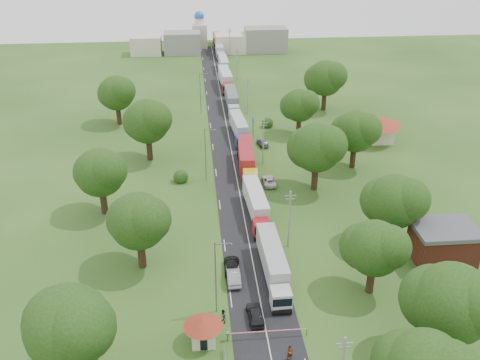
{
  "coord_description": "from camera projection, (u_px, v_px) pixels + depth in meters",
  "views": [
    {
      "loc": [
        -7.28,
        -70.32,
        43.37
      ],
      "look_at": [
        -0.01,
        8.74,
        3.0
      ],
      "focal_mm": 40.0,
      "sensor_mm": 36.0,
      "label": 1
    }
  ],
  "objects": [
    {
      "name": "tree_10",
      "position": [
        138.0,
        220.0,
        69.43
      ],
      "size": [
        8.8,
        8.8,
        11.07
      ],
      "color": "#382616",
      "rests_on": "ground"
    },
    {
      "name": "house_brick",
      "position": [
        443.0,
        243.0,
        72.94
      ],
      "size": [
        8.6,
        6.6,
        5.2
      ],
      "color": "maroon",
      "rests_on": "ground"
    },
    {
      "name": "pole_1",
      "position": [
        289.0,
        218.0,
        74.78
      ],
      "size": [
        1.6,
        0.24,
        9.0
      ],
      "color": "gray",
      "rests_on": "ground"
    },
    {
      "name": "car_verge_far",
      "position": [
        263.0,
        142.0,
        109.26
      ],
      "size": [
        2.37,
        4.35,
        1.4
      ],
      "primitive_type": "imported",
      "rotation": [
        0.0,
        0.0,
        3.32
      ],
      "color": "slate",
      "rests_on": "ground"
    },
    {
      "name": "truck_2",
      "position": [
        247.0,
        159.0,
        98.4
      ],
      "size": [
        3.32,
        15.4,
        4.25
      ],
      "color": "gold",
      "rests_on": "ground"
    },
    {
      "name": "car_verge_near",
      "position": [
        269.0,
        181.0,
        93.95
      ],
      "size": [
        2.23,
        4.82,
        1.34
      ],
      "primitive_type": "imported",
      "rotation": [
        0.0,
        0.0,
        3.15
      ],
      "color": "silver",
      "rests_on": "ground"
    },
    {
      "name": "truck_5",
      "position": [
        226.0,
        79.0,
        144.46
      ],
      "size": [
        3.28,
        15.64,
        4.32
      ],
      "color": "maroon",
      "rests_on": "ground"
    },
    {
      "name": "tree_7",
      "position": [
        325.0,
        78.0,
        125.6
      ],
      "size": [
        9.6,
        9.6,
        12.05
      ],
      "color": "#382616",
      "rests_on": "ground"
    },
    {
      "name": "car_lane_rear",
      "position": [
        232.0,
        266.0,
        71.44
      ],
      "size": [
        2.25,
        5.13,
        1.47
      ],
      "primitive_type": "imported",
      "rotation": [
        0.0,
        0.0,
        3.1
      ],
      "color": "black",
      "rests_on": "ground"
    },
    {
      "name": "truck_8",
      "position": [
        216.0,
        40.0,
        188.16
      ],
      "size": [
        2.59,
        13.61,
        3.77
      ],
      "color": "maroon",
      "rests_on": "ground"
    },
    {
      "name": "pole_4",
      "position": [
        237.0,
        64.0,
        149.35
      ],
      "size": [
        1.6,
        0.24,
        9.0
      ],
      "color": "gray",
      "rests_on": "ground"
    },
    {
      "name": "tree_13",
      "position": [
        116.0,
        93.0,
        117.52
      ],
      "size": [
        8.8,
        8.8,
        11.07
      ],
      "color": "#382616",
      "rests_on": "ground"
    },
    {
      "name": "guard_booth",
      "position": [
        203.0,
        327.0,
        58.91
      ],
      "size": [
        4.4,
        4.4,
        3.45
      ],
      "color": "beige",
      "rests_on": "ground"
    },
    {
      "name": "info_sign",
      "position": [
        253.0,
        123.0,
        112.8
      ],
      "size": [
        0.12,
        3.1,
        4.1
      ],
      "color": "slate",
      "rests_on": "ground"
    },
    {
      "name": "tree_6",
      "position": [
        300.0,
        105.0,
        112.1
      ],
      "size": [
        8.0,
        8.0,
        10.1
      ],
      "color": "#382616",
      "rests_on": "ground"
    },
    {
      "name": "pole_2",
      "position": [
        263.0,
        141.0,
        99.64
      ],
      "size": [
        1.6,
        0.24,
        9.0
      ],
      "color": "gray",
      "rests_on": "ground"
    },
    {
      "name": "pedestrian_booth",
      "position": [
        223.0,
        317.0,
        62.28
      ],
      "size": [
        1.0,
        1.09,
        1.83
      ],
      "primitive_type": "imported",
      "rotation": [
        0.0,
        0.0,
        -1.15
      ],
      "color": "gray",
      "rests_on": "ground"
    },
    {
      "name": "road",
      "position": [
        235.0,
        167.0,
        100.42
      ],
      "size": [
        8.0,
        200.0,
        0.04
      ],
      "primitive_type": "cube",
      "color": "black",
      "rests_on": "ground"
    },
    {
      "name": "boom_barrier",
      "position": [
        256.0,
        333.0,
        59.96
      ],
      "size": [
        9.22,
        0.35,
        1.18
      ],
      "color": "slate",
      "rests_on": "ground"
    },
    {
      "name": "pedestrian_near",
      "position": [
        290.0,
        353.0,
        57.1
      ],
      "size": [
        0.78,
        0.61,
        1.9
      ],
      "primitive_type": "imported",
      "rotation": [
        0.0,
        0.0,
        0.24
      ],
      "color": "gray",
      "rests_on": "ground"
    },
    {
      "name": "tree_12",
      "position": [
        147.0,
        121.0,
        100.15
      ],
      "size": [
        9.6,
        9.6,
        12.05
      ],
      "color": "#382616",
      "rests_on": "ground"
    },
    {
      "name": "ground",
      "position": [
        245.0,
        223.0,
        82.67
      ],
      "size": [
        260.0,
        260.0,
        0.0
      ],
      "primitive_type": "plane",
      "color": "#254717",
      "rests_on": "ground"
    },
    {
      "name": "church",
      "position": [
        200.0,
        32.0,
        184.64
      ],
      "size": [
        5.0,
        5.0,
        12.3
      ],
      "color": "beige",
      "rests_on": "ground"
    },
    {
      "name": "truck_7",
      "position": [
        220.0,
        50.0,
        175.09
      ],
      "size": [
        2.75,
        14.18,
        3.93
      ],
      "color": "silver",
      "rests_on": "ground"
    },
    {
      "name": "truck_4",
      "position": [
        232.0,
        100.0,
        129.12
      ],
      "size": [
        2.63,
        14.69,
        4.07
      ],
      "color": "#BCBCBC",
      "rests_on": "ground"
    },
    {
      "name": "distant_town",
      "position": [
        214.0,
        42.0,
        178.79
      ],
      "size": [
        52.0,
        8.0,
        8.0
      ],
      "color": "gray",
      "rests_on": "ground"
    },
    {
      "name": "lamp_2",
      "position": [
        201.0,
        91.0,
        124.1
      ],
      "size": [
        2.03,
        0.22,
        10.0
      ],
      "color": "slate",
      "rests_on": "ground"
    },
    {
      "name": "tree_1",
      "position": [
        451.0,
        302.0,
        54.1
      ],
      "size": [
        9.6,
        9.6,
        12.05
      ],
      "color": "#382616",
      "rests_on": "ground"
    },
    {
      "name": "tree_3",
      "position": [
        394.0,
        201.0,
        74.06
      ],
      "size": [
        8.8,
        8.8,
        11.07
      ],
      "color": "#382616",
      "rests_on": "ground"
    },
    {
      "name": "lamp_0",
      "position": [
        217.0,
        274.0,
        61.97
      ],
      "size": [
        2.03,
        0.22,
        10.0
      ],
      "color": "slate",
      "rests_on": "ground"
    },
    {
      "name": "tree_5",
      "position": [
        355.0,
        131.0,
        97.31
      ],
      "size": [
        8.8,
        8.8,
        11.07
      ],
      "color": "#382616",
      "rests_on": "ground"
    },
    {
      "name": "truck_1",
      "position": [
        256.0,
        204.0,
        83.49
      ],
      "size": [
        3.04,
        14.39,
        3.98
      ],
      "color": "#A9131A",
      "rests_on": "ground"
    },
    {
      "name": "tree_2",
      "position": [
        374.0,
        247.0,
        64.97
      ],
      "size": [
        8.0,
        8.0,
        10.1
      ],
      "color": "#382616",
      "rests_on": "ground"
    },
    {
      "name": "car_lane_mid",
      "position": [
        233.0,
        275.0,
        69.5
      ],
      "size": [
        1.76,
        4.89,
        1.6
      ],
      "primitive_type": "imported",
      "rotation": [
        0.0,
        0.0,
        3.15
      ],
      "color": "gray",
      "rests_on": "ground"
    },
    {
      "name": "pole_5",
      "position": [
        230.0,
        42.0,
        174.2
      ],
      "size": [
        1.6,
        0.24,
        9.0
      ],
      "color": "gray",
      "rests_on": "ground"
    },
    {
      "name": "car_lane_front",
      "position": [
        255.0,
        314.0,
        62.88
      ],
      "size": [
        1.96,
        4.49,
        1.51
      ],
      "primitive_type": "imported",
      "rotation": [
        0.0,
        0.0,
        3.18
      ],
      "color": "black",
      "rests_on": "ground"
    },
    {
      "name": "tree_4",
      "position": [
        317.0,
        147.0,
        89.2
      ],
      "size": [
        9.6,
        9.6,
        12.05
      ],
      "color": "#382616",
      "rests_on": "ground"
    },
    {
      "name": "house_cream",
      "position": [
        375.0,
        125.0,
        110.1
      ],
      "size": [
        10.08,
        10.08,
        5.8
      ],
      "color": "beige",
      "rests_on": "ground"
    },
    {
      "name": "tree_9",
      "position": [
        69.0,
        325.0,
        51.0
      ],
      "size": [
        9.6,
        9.6,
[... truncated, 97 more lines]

